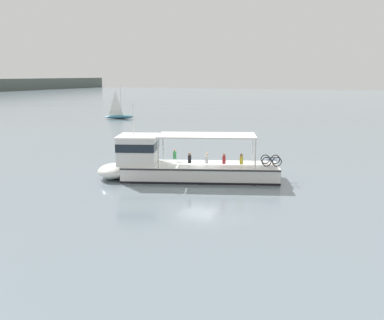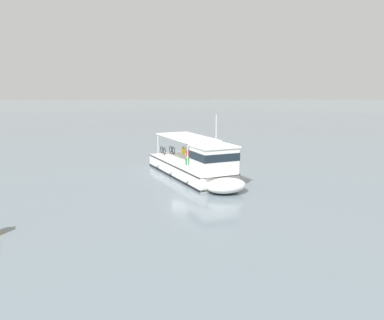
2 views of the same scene
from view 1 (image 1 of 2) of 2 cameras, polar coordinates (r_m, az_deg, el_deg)
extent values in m
plane|color=slate|center=(31.80, 0.92, -2.41)|extent=(400.00, 400.00, 0.00)
cube|color=white|center=(31.45, 1.09, -1.53)|extent=(6.57, 11.25, 1.10)
ellipsoid|color=white|center=(32.30, -9.97, -1.37)|extent=(3.50, 3.05, 1.01)
cube|color=black|center=(31.55, 1.09, -2.33)|extent=(6.61, 11.26, 0.16)
cube|color=#2D2D33|center=(31.35, 1.09, -0.69)|extent=(6.63, 11.27, 0.10)
cube|color=white|center=(31.65, -6.89, 1.23)|extent=(3.42, 3.35, 1.90)
cube|color=#19232D|center=(31.59, -6.90, 1.83)|extent=(3.50, 3.41, 0.56)
cube|color=white|center=(31.50, -6.93, 3.05)|extent=(3.63, 3.55, 0.12)
cube|color=white|center=(30.98, 1.94, 3.16)|extent=(4.98, 7.30, 0.10)
cylinder|color=silver|center=(30.06, -4.35, 0.87)|extent=(0.08, 0.08, 2.00)
cylinder|color=silver|center=(32.72, -3.70, 1.70)|extent=(0.08, 0.08, 2.00)
cylinder|color=silver|center=(29.89, 8.10, 0.73)|extent=(0.08, 0.08, 2.00)
cylinder|color=silver|center=(32.56, 7.72, 1.57)|extent=(0.08, 0.08, 2.00)
cylinder|color=silver|center=(31.42, -7.52, 5.14)|extent=(0.06, 0.06, 2.20)
sphere|color=white|center=(33.50, -4.60, -0.89)|extent=(0.36, 0.36, 0.36)
sphere|color=white|center=(33.20, 1.05, -0.97)|extent=(0.36, 0.36, 0.36)
sphere|color=white|center=(33.22, 6.40, -1.03)|extent=(0.36, 0.36, 0.36)
torus|color=black|center=(30.98, 9.50, -0.21)|extent=(0.27, 0.64, 0.66)
torus|color=black|center=(31.06, 10.78, -0.22)|extent=(0.27, 0.64, 0.66)
cylinder|color=#1E478C|center=(30.99, 10.15, 0.00)|extent=(0.29, 0.68, 0.06)
torus|color=black|center=(31.86, 9.34, 0.10)|extent=(0.27, 0.64, 0.66)
torus|color=black|center=(31.94, 10.58, 0.08)|extent=(0.27, 0.64, 0.66)
cylinder|color=#232328|center=(31.87, 9.97, 0.30)|extent=(0.29, 0.68, 0.06)
cube|color=yellow|center=(30.56, 6.31, -0.03)|extent=(0.37, 0.31, 0.52)
sphere|color=#9E7051|center=(30.50, 6.33, 0.65)|extent=(0.20, 0.20, 0.20)
cube|color=red|center=(30.55, 4.10, 0.01)|extent=(0.37, 0.31, 0.52)
sphere|color=tan|center=(30.49, 4.11, 0.69)|extent=(0.20, 0.20, 0.20)
cube|color=white|center=(30.70, 1.89, 0.08)|extent=(0.37, 0.31, 0.52)
sphere|color=beige|center=(30.63, 1.90, 0.76)|extent=(0.20, 0.20, 0.20)
cube|color=black|center=(30.75, -0.30, 0.10)|extent=(0.37, 0.31, 0.52)
sphere|color=#9E7051|center=(30.68, -0.30, 0.78)|extent=(0.20, 0.20, 0.20)
cube|color=#338C4C|center=(32.32, -2.21, 0.63)|extent=(0.37, 0.31, 0.52)
sphere|color=beige|center=(32.26, -2.22, 1.27)|extent=(0.20, 0.20, 0.20)
ellipsoid|color=teal|center=(76.62, -9.25, 5.47)|extent=(3.57, 4.87, 0.60)
cylinder|color=silver|center=(76.41, -9.09, 7.49)|extent=(0.08, 0.08, 4.80)
pyramid|color=white|center=(76.44, -9.72, 7.24)|extent=(0.88, 1.51, 4.08)
cylinder|color=gold|center=(46.59, -8.44, 2.28)|extent=(0.70, 0.70, 0.90)
cone|color=gold|center=(46.49, -8.46, 3.14)|extent=(0.42, 0.42, 0.50)
camera|label=2|loc=(53.56, -31.95, 9.16)|focal=37.33mm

